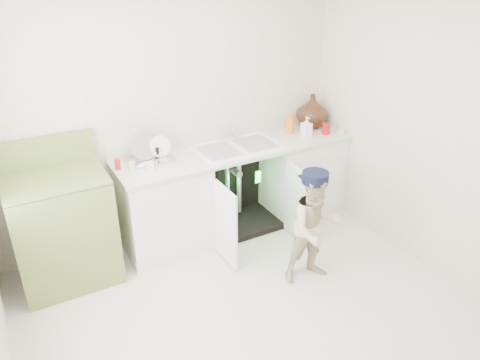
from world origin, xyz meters
name	(u,v)px	position (x,y,z in m)	size (l,w,h in m)	color
ground	(250,311)	(0.00, 0.00, 0.00)	(3.50, 3.50, 0.00)	beige
room_shell	(252,173)	(0.00, 0.00, 1.25)	(6.00, 5.50, 1.26)	silver
counter_run	(241,184)	(0.59, 1.21, 0.48)	(2.44, 1.02, 1.26)	white
avocado_stove	(63,227)	(-1.17, 1.18, 0.51)	(0.80, 0.65, 1.25)	olive
repair_worker	(315,227)	(0.71, 0.12, 0.52)	(0.55, 0.97, 1.04)	beige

